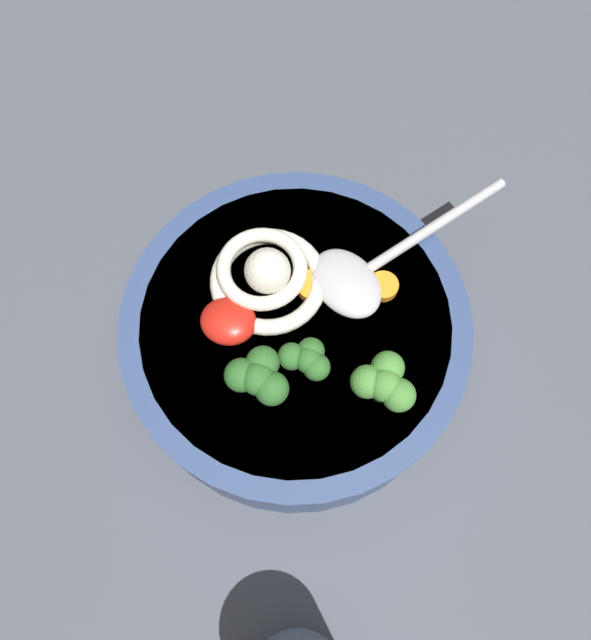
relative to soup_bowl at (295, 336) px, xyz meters
The scene contains 10 objects.
table_slab 6.50cm from the soup_bowl, 123.23° to the left, with size 133.04×133.04×4.14cm, color #474C56.
soup_bowl is the anchor object (origin of this frame).
noodle_pile 5.83cm from the soup_bowl, 40.95° to the right, with size 9.36×9.17×3.76cm.
soup_spoon 7.18cm from the soup_bowl, 130.95° to the right, with size 13.84×15.22×1.60cm.
chili_sauce_dollop 6.36cm from the soup_bowl, 19.63° to the left, with size 3.99×3.59×1.80cm, color red.
broccoli_floret_left 9.59cm from the soup_bowl, 151.60° to the left, with size 4.38×3.77×3.46cm.
broccoli_floret_far 6.26cm from the soup_bowl, 115.02° to the left, with size 3.67×3.15×2.90cm.
broccoli_floret_front 7.78cm from the soup_bowl, 77.72° to the left, with size 4.45×3.83×3.52cm.
carrot_slice_rear 7.79cm from the soup_bowl, 144.49° to the right, with size 2.19×2.19×0.76cm, color orange.
carrot_slice_extra_b 4.69cm from the soup_bowl, 101.77° to the right, with size 2.36×2.36×0.75cm, color orange.
Camera 1 is at (-2.17, 12.80, 50.46)cm, focal length 33.32 mm.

